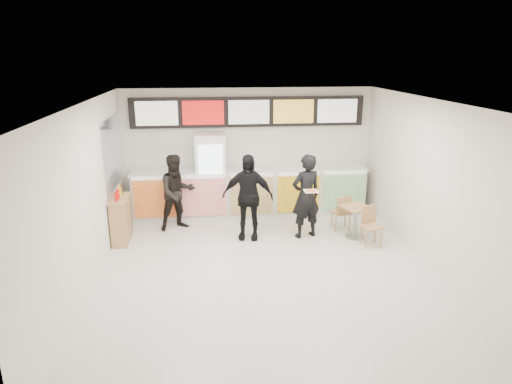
{
  "coord_description": "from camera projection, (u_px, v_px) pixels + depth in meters",
  "views": [
    {
      "loc": [
        -1.04,
        -7.32,
        3.75
      ],
      "look_at": [
        -0.08,
        1.2,
        1.15
      ],
      "focal_mm": 32.0,
      "sensor_mm": 36.0,
      "label": 1
    }
  ],
  "objects": [
    {
      "name": "drinks_fridge",
      "position": [
        211.0,
        176.0,
        10.73
      ],
      "size": [
        0.7,
        0.67,
        2.0
      ],
      "color": "white",
      "rests_on": "floor"
    },
    {
      "name": "mirror_panel",
      "position": [
        113.0,
        152.0,
        9.66
      ],
      "size": [
        0.01,
        2.0,
        1.5
      ],
      "primitive_type": "cube",
      "color": "#B2B7BF",
      "rests_on": "wall_left"
    },
    {
      "name": "customer_main",
      "position": [
        306.0,
        196.0,
        9.53
      ],
      "size": [
        0.76,
        0.61,
        1.8
      ],
      "primitive_type": "imported",
      "rotation": [
        0.0,
        0.0,
        3.44
      ],
      "color": "black",
      "rests_on": "floor"
    },
    {
      "name": "cafe_table",
      "position": [
        356.0,
        216.0,
        9.61
      ],
      "size": [
        0.84,
        1.44,
        0.82
      ],
      "rotation": [
        0.0,
        0.0,
        0.35
      ],
      "color": "tan",
      "rests_on": "floor"
    },
    {
      "name": "condiment_ledge",
      "position": [
        121.0,
        219.0,
        9.4
      ],
      "size": [
        0.34,
        0.85,
        1.13
      ],
      "color": "tan",
      "rests_on": "floor"
    },
    {
      "name": "wall_back",
      "position": [
        248.0,
        151.0,
        11.06
      ],
      "size": [
        6.0,
        0.0,
        6.0
      ],
      "primitive_type": "plane",
      "rotation": [
        1.57,
        0.0,
        0.0
      ],
      "color": "silver",
      "rests_on": "floor"
    },
    {
      "name": "service_counter",
      "position": [
        250.0,
        192.0,
        10.94
      ],
      "size": [
        5.56,
        0.77,
        1.14
      ],
      "color": "silver",
      "rests_on": "floor"
    },
    {
      "name": "customer_left",
      "position": [
        177.0,
        192.0,
        10.0
      ],
      "size": [
        1.0,
        0.9,
        1.69
      ],
      "primitive_type": "imported",
      "rotation": [
        0.0,
        0.0,
        0.39
      ],
      "color": "black",
      "rests_on": "floor"
    },
    {
      "name": "wall_left",
      "position": [
        86.0,
        199.0,
        7.41
      ],
      "size": [
        0.0,
        7.0,
        7.0
      ],
      "primitive_type": "plane",
      "rotation": [
        1.57,
        0.0,
        1.57
      ],
      "color": "silver",
      "rests_on": "floor"
    },
    {
      "name": "customer_mid",
      "position": [
        248.0,
        197.0,
        9.46
      ],
      "size": [
        1.13,
        0.64,
        1.82
      ],
      "primitive_type": "imported",
      "rotation": [
        0.0,
        0.0,
        -0.2
      ],
      "color": "black",
      "rests_on": "floor"
    },
    {
      "name": "pizza_slice",
      "position": [
        311.0,
        191.0,
        9.02
      ],
      "size": [
        0.36,
        0.36,
        0.02
      ],
      "color": "beige",
      "rests_on": "customer_main"
    },
    {
      "name": "ceiling",
      "position": [
        269.0,
        103.0,
        7.29
      ],
      "size": [
        7.0,
        7.0,
        0.0
      ],
      "primitive_type": "plane",
      "rotation": [
        3.14,
        0.0,
        0.0
      ],
      "color": "white",
      "rests_on": "wall_back"
    },
    {
      "name": "wall_right",
      "position": [
        436.0,
        187.0,
        8.05
      ],
      "size": [
        0.0,
        7.0,
        7.0
      ],
      "primitive_type": "plane",
      "rotation": [
        1.57,
        0.0,
        -1.57
      ],
      "color": "silver",
      "rests_on": "floor"
    },
    {
      "name": "menu_board",
      "position": [
        249.0,
        112.0,
        10.7
      ],
      "size": [
        5.5,
        0.14,
        0.7
      ],
      "color": "black",
      "rests_on": "wall_back"
    },
    {
      "name": "floor",
      "position": [
        268.0,
        273.0,
        8.16
      ],
      "size": [
        7.0,
        7.0,
        0.0
      ],
      "primitive_type": "plane",
      "color": "beige",
      "rests_on": "ground"
    }
  ]
}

